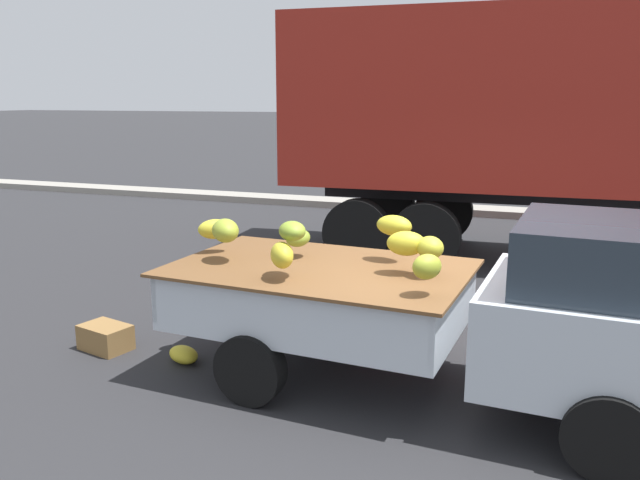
# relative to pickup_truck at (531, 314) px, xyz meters

# --- Properties ---
(ground) EXTENTS (220.00, 220.00, 0.00)m
(ground) POSITION_rel_pickup_truck_xyz_m (-0.60, 0.30, -0.88)
(ground) COLOR #28282B
(curb_strip) EXTENTS (80.00, 0.80, 0.16)m
(curb_strip) POSITION_rel_pickup_truck_xyz_m (-0.60, 9.66, -0.80)
(curb_strip) COLOR gray
(curb_strip) RESTS_ON ground
(pickup_truck) EXTENTS (4.95, 2.08, 1.70)m
(pickup_truck) POSITION_rel_pickup_truck_xyz_m (0.00, 0.00, 0.00)
(pickup_truck) COLOR silver
(pickup_truck) RESTS_ON ground
(fallen_banana_bunch_near_tailgate) EXTENTS (0.45, 0.39, 0.16)m
(fallen_banana_bunch_near_tailgate) POSITION_rel_pickup_truck_xyz_m (-3.32, -0.08, -0.80)
(fallen_banana_bunch_near_tailgate) COLOR yellow
(fallen_banana_bunch_near_tailgate) RESTS_ON ground
(produce_crate) EXTENTS (0.59, 0.47, 0.27)m
(produce_crate) POSITION_rel_pickup_truck_xyz_m (-4.29, -0.06, -0.75)
(produce_crate) COLOR olive
(produce_crate) RESTS_ON ground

